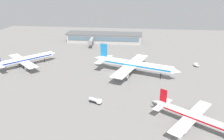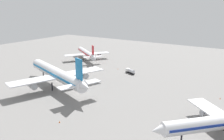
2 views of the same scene
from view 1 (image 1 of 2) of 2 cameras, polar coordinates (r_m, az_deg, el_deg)
ground at (r=143.80m, az=0.26°, el=-0.97°), size 288.00×288.00×0.00m
terminal_building at (r=218.40m, az=-1.91°, el=8.03°), size 69.97×16.84×8.33m
airplane_at_gate at (r=164.55m, az=-20.70°, el=2.38°), size 34.38×36.49×13.74m
airplane_taxiing at (r=141.82m, az=5.36°, el=1.29°), size 54.25×44.60×17.04m
airplane_distant at (r=98.40m, az=19.62°, el=-10.87°), size 33.58×28.33×11.75m
fuel_truck at (r=110.80m, az=-4.13°, el=-7.45°), size 6.52×4.34×2.50m
baggage_tug at (r=165.59m, az=19.98°, el=1.19°), size 3.60×3.75×2.30m
ground_crew_worker at (r=178.38m, az=5.86°, el=3.70°), size 0.40×0.58×1.67m
jet_bridge at (r=201.90m, az=-5.11°, el=7.09°), size 4.16×16.67×6.74m
safety_cone_near_gate at (r=138.24m, az=-23.48°, el=-3.69°), size 0.44×0.44×0.60m
safety_cone_mid_apron at (r=106.50m, az=1.18°, el=-9.36°), size 0.44×0.44×0.60m
safety_cone_far_side at (r=169.55m, az=-3.37°, el=2.64°), size 0.44×0.44×0.60m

